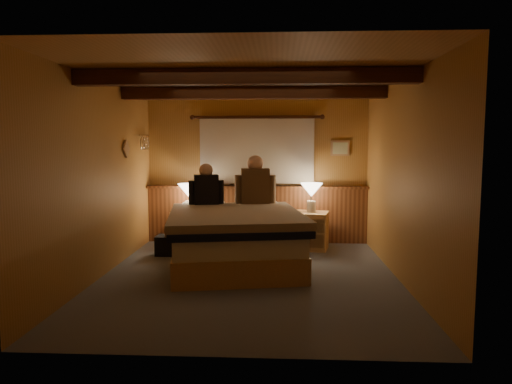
# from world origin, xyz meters

# --- Properties ---
(floor) EXTENTS (4.20, 4.20, 0.00)m
(floor) POSITION_xyz_m (0.00, 0.00, 0.00)
(floor) COLOR #4F545E
(floor) RESTS_ON ground
(ceiling) EXTENTS (4.20, 4.20, 0.00)m
(ceiling) POSITION_xyz_m (0.00, 0.00, 2.40)
(ceiling) COLOR #C68A4A
(ceiling) RESTS_ON wall_back
(wall_back) EXTENTS (3.60, 0.00, 3.60)m
(wall_back) POSITION_xyz_m (0.00, 2.10, 1.20)
(wall_back) COLOR #B47F40
(wall_back) RESTS_ON floor
(wall_left) EXTENTS (0.00, 4.20, 4.20)m
(wall_left) POSITION_xyz_m (-1.80, 0.00, 1.20)
(wall_left) COLOR #B47F40
(wall_left) RESTS_ON floor
(wall_right) EXTENTS (0.00, 4.20, 4.20)m
(wall_right) POSITION_xyz_m (1.80, 0.00, 1.20)
(wall_right) COLOR #B47F40
(wall_right) RESTS_ON floor
(wall_front) EXTENTS (3.60, 0.00, 3.60)m
(wall_front) POSITION_xyz_m (0.00, -2.10, 1.20)
(wall_front) COLOR #B47F40
(wall_front) RESTS_ON floor
(wainscot) EXTENTS (3.60, 0.23, 0.94)m
(wainscot) POSITION_xyz_m (0.00, 2.04, 0.49)
(wainscot) COLOR brown
(wainscot) RESTS_ON wall_back
(curtain_window) EXTENTS (2.18, 0.09, 1.11)m
(curtain_window) POSITION_xyz_m (0.00, 2.03, 1.52)
(curtain_window) COLOR #432310
(curtain_window) RESTS_ON wall_back
(ceiling_beams) EXTENTS (3.60, 1.65, 0.16)m
(ceiling_beams) POSITION_xyz_m (0.00, 0.15, 2.31)
(ceiling_beams) COLOR #432310
(ceiling_beams) RESTS_ON ceiling
(coat_rail) EXTENTS (0.05, 0.55, 0.24)m
(coat_rail) POSITION_xyz_m (-1.72, 1.58, 1.67)
(coat_rail) COLOR white
(coat_rail) RESTS_ON wall_left
(framed_print) EXTENTS (0.30, 0.04, 0.25)m
(framed_print) POSITION_xyz_m (1.35, 2.08, 1.55)
(framed_print) COLOR tan
(framed_print) RESTS_ON wall_back
(bed) EXTENTS (1.98, 2.41, 0.74)m
(bed) POSITION_xyz_m (-0.22, 0.56, 0.38)
(bed) COLOR tan
(bed) RESTS_ON floor
(nightstand_left) EXTENTS (0.58, 0.54, 0.55)m
(nightstand_left) POSITION_xyz_m (-1.07, 1.75, 0.27)
(nightstand_left) COLOR tan
(nightstand_left) RESTS_ON floor
(nightstand_right) EXTENTS (0.61, 0.57, 0.57)m
(nightstand_right) POSITION_xyz_m (0.85, 1.57, 0.29)
(nightstand_right) COLOR tan
(nightstand_right) RESTS_ON floor
(lamp_left) EXTENTS (0.34, 0.34, 0.44)m
(lamp_left) POSITION_xyz_m (-1.08, 1.75, 0.86)
(lamp_left) COLOR silver
(lamp_left) RESTS_ON nightstand_left
(lamp_right) EXTENTS (0.34, 0.34, 0.45)m
(lamp_right) POSITION_xyz_m (0.86, 1.61, 0.89)
(lamp_right) COLOR silver
(lamp_right) RESTS_ON nightstand_right
(person_left) EXTENTS (0.51, 0.28, 0.63)m
(person_left) POSITION_xyz_m (-0.71, 1.21, 0.98)
(person_left) COLOR black
(person_left) RESTS_ON bed
(person_right) EXTENTS (0.61, 0.28, 0.75)m
(person_right) POSITION_xyz_m (0.01, 1.35, 1.03)
(person_right) COLOR brown
(person_right) RESTS_ON bed
(duffel_bag) EXTENTS (0.48, 0.29, 0.34)m
(duffel_bag) POSITION_xyz_m (-1.18, 1.08, 0.15)
(duffel_bag) COLOR black
(duffel_bag) RESTS_ON floor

